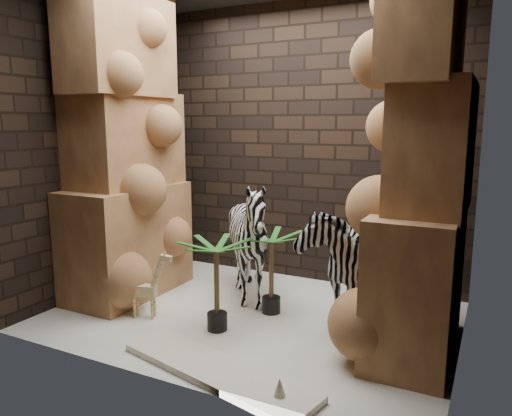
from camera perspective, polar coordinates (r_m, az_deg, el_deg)
The scene contains 13 objects.
floor at distance 4.47m, azimuth -0.70°, elevation -12.69°, with size 3.50×3.50×0.00m, color white.
wall_back at distance 5.27m, azimuth 5.60°, elevation 7.53°, with size 3.50×3.50×0.00m, color black.
wall_front at distance 3.08m, azimuth -11.60°, elevation 5.60°, with size 3.50×3.50×0.00m, color black.
wall_left at distance 5.17m, azimuth -18.34°, elevation 7.03°, with size 3.00×3.00×0.00m, color black.
wall_right at distance 3.67m, azimuth 24.44°, elevation 5.60°, with size 3.00×3.00×0.00m, color black.
rock_pillar_left at distance 4.93m, azimuth -15.43°, elevation 7.05°, with size 0.68×1.30×3.00m, color tan, non-canonical shape.
rock_pillar_right at distance 3.70m, azimuth 19.30°, elevation 5.96°, with size 0.58×1.25×3.00m, color tan, non-canonical shape.
zebra_right at distance 4.28m, azimuth 9.90°, elevation -4.90°, with size 0.58×1.07×1.27m, color white.
zebra_left at distance 4.63m, azimuth -0.74°, elevation -4.68°, with size 0.98×1.22×1.10m, color white.
giraffe_toy at distance 4.45m, azimuth -13.18°, elevation -8.67°, with size 0.33×0.11×0.64m, color #E2C385, non-canonical shape.
palm_front at distance 4.42m, azimuth 1.84°, elevation -7.62°, with size 0.36×0.36×0.77m, color #1A4213, non-canonical shape.
palm_back at distance 4.07m, azimuth -4.68°, elevation -9.08°, with size 0.36×0.36×0.79m, color #1A4213, non-canonical shape.
surfboard at distance 3.55m, azimuth -4.71°, elevation -18.68°, with size 1.57×0.39×0.05m, color white.
Camera 1 is at (1.90, -3.66, 1.73)m, focal length 33.75 mm.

